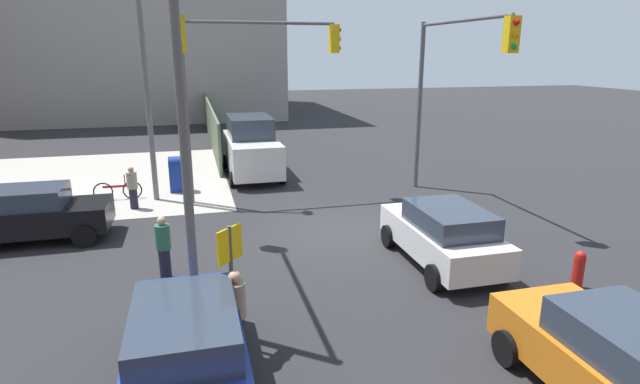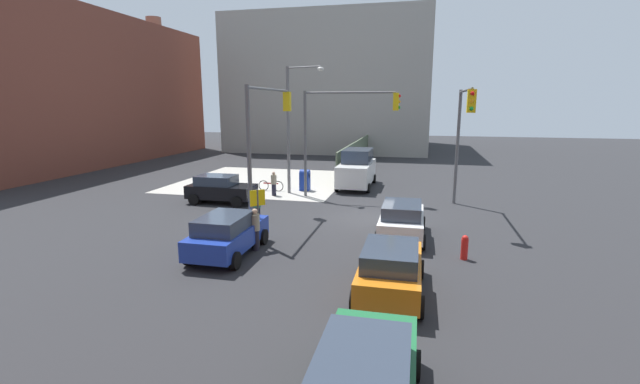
% 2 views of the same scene
% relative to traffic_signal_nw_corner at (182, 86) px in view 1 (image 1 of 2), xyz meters
% --- Properties ---
extents(ground_plane, '(120.00, 120.00, 0.00)m').
position_rel_traffic_signal_nw_corner_xyz_m(ground_plane, '(2.29, -4.50, -4.65)').
color(ground_plane, '#28282B').
extents(sidewalk_corner, '(12.00, 12.00, 0.01)m').
position_rel_traffic_signal_nw_corner_xyz_m(sidewalk_corner, '(11.29, 4.50, -4.64)').
color(sidewalk_corner, '#ADA89E').
rests_on(sidewalk_corner, ground).
extents(construction_fence, '(22.38, 0.12, 2.40)m').
position_rel_traffic_signal_nw_corner_xyz_m(construction_fence, '(21.49, -1.30, -3.45)').
color(construction_fence, '#56664C').
rests_on(construction_fence, ground).
extents(building_loft_east, '(20.00, 24.00, 15.91)m').
position_rel_traffic_signal_nw_corner_xyz_m(building_loft_east, '(38.29, 4.16, 3.31)').
color(building_loft_east, '#9E9B93').
rests_on(building_loft_east, ground).
extents(traffic_signal_nw_corner, '(5.76, 0.36, 6.50)m').
position_rel_traffic_signal_nw_corner_xyz_m(traffic_signal_nw_corner, '(0.00, 0.00, 0.00)').
color(traffic_signal_nw_corner, '#59595B').
rests_on(traffic_signal_nw_corner, ground).
extents(traffic_signal_se_corner, '(5.94, 0.36, 6.50)m').
position_rel_traffic_signal_nw_corner_xyz_m(traffic_signal_se_corner, '(4.51, -9.00, 0.01)').
color(traffic_signal_se_corner, '#59595B').
rests_on(traffic_signal_se_corner, ground).
extents(traffic_signal_ne_corner, '(0.36, 5.81, 6.50)m').
position_rel_traffic_signal_nw_corner_xyz_m(traffic_signal_ne_corner, '(6.79, -2.23, 0.00)').
color(traffic_signal_ne_corner, '#59595B').
rests_on(traffic_signal_ne_corner, ground).
extents(street_lamp_corner, '(1.13, 2.56, 8.00)m').
position_rel_traffic_signal_nw_corner_xyz_m(street_lamp_corner, '(7.38, 0.95, 0.05)').
color(street_lamp_corner, slate).
rests_on(street_lamp_corner, ground).
extents(warning_sign_two_way, '(0.48, 0.48, 2.40)m').
position_rel_traffic_signal_nw_corner_xyz_m(warning_sign_two_way, '(-3.11, -0.67, -3.01)').
color(warning_sign_two_way, '#4C4C4C').
rests_on(warning_sign_two_way, ground).
extents(mailbox_blue, '(0.56, 0.64, 1.43)m').
position_rel_traffic_signal_nw_corner_xyz_m(mailbox_blue, '(8.49, 0.50, -3.88)').
color(mailbox_blue, navy).
rests_on(mailbox_blue, ground).
extents(fire_hydrant, '(0.26, 0.26, 0.94)m').
position_rel_traffic_signal_nw_corner_xyz_m(fire_hydrant, '(-2.71, -8.70, -4.16)').
color(fire_hydrant, red).
rests_on(fire_hydrant, ground).
extents(sedan_white, '(4.14, 2.02, 1.62)m').
position_rel_traffic_signal_nw_corner_xyz_m(sedan_white, '(-0.64, -6.29, -3.80)').
color(sedan_white, white).
rests_on(sedan_white, ground).
extents(hatchback_blue, '(4.16, 2.02, 1.62)m').
position_rel_traffic_signal_nw_corner_xyz_m(hatchback_blue, '(-4.24, 0.16, -3.80)').
color(hatchback_blue, '#1E389E').
rests_on(hatchback_blue, ground).
extents(coupe_black, '(2.02, 3.88, 1.62)m').
position_rel_traffic_signal_nw_corner_xyz_m(coupe_black, '(3.90, 4.41, -3.81)').
color(coupe_black, black).
rests_on(coupe_black, ground).
extents(sedan_orange, '(4.10, 2.02, 1.62)m').
position_rel_traffic_signal_nw_corner_xyz_m(sedan_orange, '(-6.39, -6.20, -3.80)').
color(sedan_orange, orange).
rests_on(sedan_orange, ground).
extents(van_white_delivery, '(5.40, 2.32, 2.62)m').
position_rel_traffic_signal_nw_corner_xyz_m(van_white_delivery, '(10.59, -2.70, -3.37)').
color(van_white_delivery, white).
rests_on(van_white_delivery, ground).
extents(pedestrian_crossing, '(0.36, 0.36, 1.59)m').
position_rel_traffic_signal_nw_corner_xyz_m(pedestrian_crossing, '(0.29, 0.70, -3.82)').
color(pedestrian_crossing, '#2D664C').
rests_on(pedestrian_crossing, ground).
extents(pedestrian_waiting, '(0.36, 0.36, 1.54)m').
position_rel_traffic_signal_nw_corner_xyz_m(pedestrian_waiting, '(6.49, 2.00, -3.86)').
color(pedestrian_waiting, '#9E937A').
rests_on(pedestrian_waiting, ground).
extents(pedestrian_walking_north, '(0.36, 0.36, 1.71)m').
position_rel_traffic_signal_nw_corner_xyz_m(pedestrian_walking_north, '(-3.51, -0.70, -3.76)').
color(pedestrian_walking_north, '#9E937A').
rests_on(pedestrian_walking_north, ground).
extents(bicycle_leaning_on_fence, '(0.05, 1.75, 0.97)m').
position_rel_traffic_signal_nw_corner_xyz_m(bicycle_leaning_on_fence, '(7.89, 2.70, -4.30)').
color(bicycle_leaning_on_fence, black).
rests_on(bicycle_leaning_on_fence, ground).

